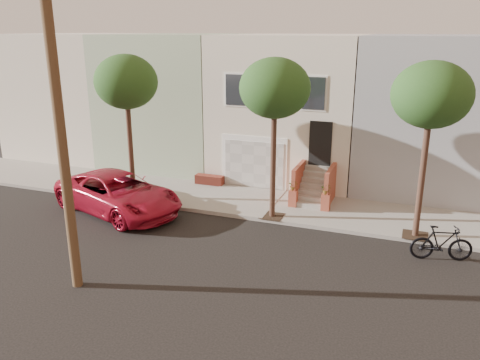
% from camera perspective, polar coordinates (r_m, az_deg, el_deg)
% --- Properties ---
extents(ground, '(90.00, 90.00, 0.00)m').
position_cam_1_polar(ground, '(16.70, -3.46, -8.96)').
color(ground, black).
rests_on(ground, ground).
extents(sidewalk, '(40.00, 3.70, 0.15)m').
position_cam_1_polar(sidewalk, '(21.27, 2.35, -2.76)').
color(sidewalk, gray).
rests_on(sidewalk, ground).
extents(house_row, '(33.10, 11.70, 7.00)m').
position_cam_1_polar(house_row, '(25.86, 6.54, 8.94)').
color(house_row, silver).
rests_on(house_row, sidewalk).
extents(tree_left, '(2.70, 2.57, 6.30)m').
position_cam_1_polar(tree_left, '(21.17, -13.33, 11.12)').
color(tree_left, '#2D2116').
rests_on(tree_left, sidewalk).
extents(tree_mid, '(2.70, 2.57, 6.30)m').
position_cam_1_polar(tree_mid, '(18.41, 4.13, 10.66)').
color(tree_mid, '#2D2116').
rests_on(tree_mid, sidewalk).
extents(tree_right, '(2.70, 2.57, 6.30)m').
position_cam_1_polar(tree_right, '(17.68, 21.71, 9.21)').
color(tree_right, '#2D2116').
rests_on(tree_right, sidewalk).
extents(pickup_truck, '(6.55, 4.52, 1.66)m').
position_cam_1_polar(pickup_truck, '(20.85, -14.23, -1.53)').
color(pickup_truck, '#AD132B').
rests_on(pickup_truck, ground).
extents(motorcycle, '(2.11, 1.04, 1.22)m').
position_cam_1_polar(motorcycle, '(17.51, 22.74, -6.89)').
color(motorcycle, black).
rests_on(motorcycle, ground).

